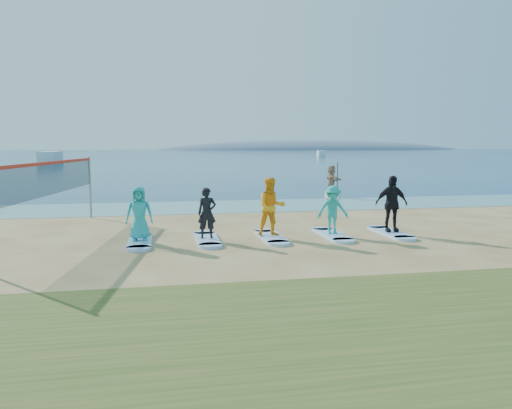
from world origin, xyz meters
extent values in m
plane|color=tan|center=(0.00, 0.00, 0.00)|extent=(600.00, 600.00, 0.00)
plane|color=teal|center=(0.00, 10.50, 0.01)|extent=(600.00, 600.00, 0.00)
plane|color=navy|center=(0.00, 160.00, 0.01)|extent=(600.00, 600.00, 0.00)
ellipsoid|color=slate|center=(95.00, 300.00, 0.00)|extent=(220.00, 56.00, 18.00)
cylinder|color=gray|center=(-6.95, 7.80, 1.25)|extent=(0.09, 0.09, 2.50)
cube|color=black|center=(-7.60, 3.34, 1.90)|extent=(1.32, 8.91, 1.00)
cube|color=red|center=(-7.60, 3.34, 2.42)|extent=(1.35, 8.92, 0.10)
cube|color=silver|center=(5.56, 13.69, 0.06)|extent=(1.59, 3.07, 0.12)
imported|color=tan|center=(5.56, 13.69, 0.98)|extent=(0.67, 1.64, 1.72)
cube|color=silver|center=(-22.16, 75.37, 0.00)|extent=(2.73, 7.96, 1.89)
cube|color=silver|center=(39.31, 117.75, 0.00)|extent=(3.16, 6.61, 1.46)
cube|color=#A4CDFF|center=(-4.76, 1.90, 0.04)|extent=(0.70, 2.20, 0.09)
imported|color=teal|center=(-4.76, 1.90, 0.92)|extent=(0.82, 0.55, 1.66)
cube|color=#A4CDFF|center=(-2.70, 1.90, 0.04)|extent=(0.70, 2.20, 0.09)
imported|color=black|center=(-2.70, 1.90, 0.88)|extent=(0.58, 0.38, 1.59)
cube|color=#A4CDFF|center=(-0.63, 1.90, 0.04)|extent=(0.70, 2.20, 0.09)
imported|color=#FFA31A|center=(-0.63, 1.90, 1.03)|extent=(0.91, 0.71, 1.87)
cube|color=#A4CDFF|center=(1.43, 1.90, 0.04)|extent=(0.70, 2.20, 0.09)
imported|color=teal|center=(1.43, 1.90, 0.88)|extent=(1.08, 0.69, 1.59)
cube|color=#A4CDFF|center=(3.50, 1.90, 0.04)|extent=(0.70, 2.20, 0.09)
imported|color=black|center=(3.50, 1.90, 1.03)|extent=(1.14, 0.55, 1.89)
camera|label=1|loc=(-4.11, -13.55, 3.00)|focal=35.00mm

